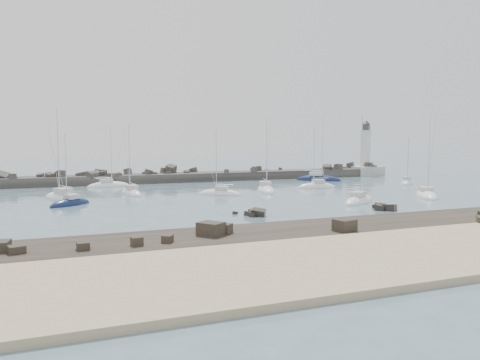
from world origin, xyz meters
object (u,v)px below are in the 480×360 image
Objects in this scene: sailboat_3 at (131,194)px; sailboat_8 at (318,180)px; sailboat_5 at (220,194)px; sailboat_10 at (426,196)px; lighthouse at (365,163)px; sailboat_2 at (70,204)px; sailboat_7 at (359,202)px; sailboat_6 at (266,191)px; sailboat_1 at (62,199)px; sailboat_4 at (108,186)px; sailboat_11 at (407,183)px; sailboat_9 at (317,187)px.

sailboat_3 is 43.95m from sailboat_8.
sailboat_5 is 0.74× the size of sailboat_8.
lighthouse is at bearing 65.80° from sailboat_10.
sailboat_7 is at bearing -17.63° from sailboat_2.
sailboat_5 is at bearing -168.87° from sailboat_6.
sailboat_1 is 1.36× the size of sailboat_2.
sailboat_8 reaches higher than sailboat_7.
sailboat_3 is 36.53m from sailboat_7.
sailboat_2 is 13.73m from sailboat_3.
sailboat_4 is 1.24× the size of sailboat_11.
sailboat_7 is (38.90, -12.36, -0.00)m from sailboat_2.
sailboat_7 is at bearing -173.22° from sailboat_10.
lighthouse is 77.52m from sailboat_2.
sailboat_1 reaches higher than sailboat_6.
sailboat_10 is at bearing -17.60° from sailboat_1.
lighthouse reaches higher than sailboat_6.
sailboat_7 reaches higher than sailboat_9.
sailboat_9 is (43.77, 7.58, 0.00)m from sailboat_2.
sailboat_9 is at bearing 10.48° from sailboat_5.
sailboat_3 is at bearing 154.76° from sailboat_10.
sailboat_1 is 56.58m from sailboat_10.
lighthouse reaches higher than sailboat_3.
sailboat_11 is at bearing -106.04° from lighthouse.
sailboat_4 reaches higher than sailboat_5.
sailboat_11 is (20.97, -0.28, 0.01)m from sailboat_9.
sailboat_4 is 0.93× the size of sailboat_10.
sailboat_2 is at bearing -170.22° from sailboat_6.
sailboat_8 reaches higher than sailboat_11.
sailboat_4 is (7.55, 24.22, -0.01)m from sailboat_2.
sailboat_2 is 0.78× the size of sailboat_6.
sailboat_5 is 1.11× the size of sailboat_11.
sailboat_3 reaches higher than sailboat_11.
sailboat_5 is (13.47, -5.88, -0.01)m from sailboat_3.
sailboat_1 is at bearing 162.40° from sailboat_10.
sailboat_10 is (20.58, -16.27, -0.02)m from sailboat_6.
sailboat_9 is at bearing -140.60° from lighthouse.
sailboat_3 is 47.75m from sailboat_10.
sailboat_11 is at bearing 6.43° from sailboat_2.
lighthouse is 1.18× the size of sailboat_3.
sailboat_8 is at bearing 91.31° from sailboat_10.
lighthouse is at bearing 73.96° from sailboat_11.
sailboat_5 is (23.22, 3.78, -0.01)m from sailboat_2.
sailboat_5 is at bearing -23.58° from sailboat_3.
sailboat_3 is at bearing -81.41° from sailboat_4.
sailboat_7 is (39.89, -18.78, -0.01)m from sailboat_1.
sailboat_4 is at bearing 127.49° from sailboat_5.
lighthouse reaches higher than sailboat_5.
sailboat_5 is (15.67, -20.43, 0.00)m from sailboat_4.
sailboat_9 is at bearing 179.23° from sailboat_11.
sailboat_3 is (-61.58, -20.56, -2.95)m from lighthouse.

